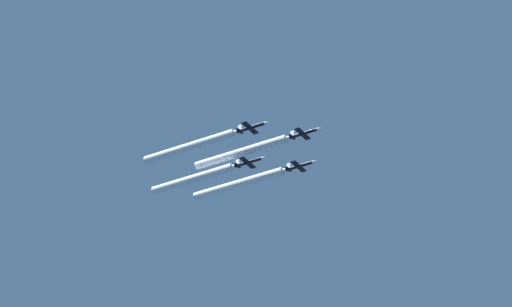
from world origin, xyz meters
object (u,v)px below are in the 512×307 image
at_px(jet_left_wingman, 301,165).
at_px(jet_right_wingman, 252,127).
at_px(jet_slot, 250,162).
at_px(jet_lead, 305,133).

bearing_deg(jet_left_wingman, jet_right_wingman, -1.87).
xyz_separation_m(jet_left_wingman, jet_right_wingman, (28.30, -0.93, -0.68)).
height_order(jet_left_wingman, jet_right_wingman, jet_left_wingman).
distance_m(jet_left_wingman, jet_right_wingman, 28.32).
distance_m(jet_left_wingman, jet_slot, 17.82).
bearing_deg(jet_slot, jet_right_wingman, 33.42).
bearing_deg(jet_lead, jet_right_wingman, -33.58).
bearing_deg(jet_lead, jet_slot, -87.26).
height_order(jet_lead, jet_left_wingman, jet_lead).
height_order(jet_right_wingman, jet_slot, jet_right_wingman).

